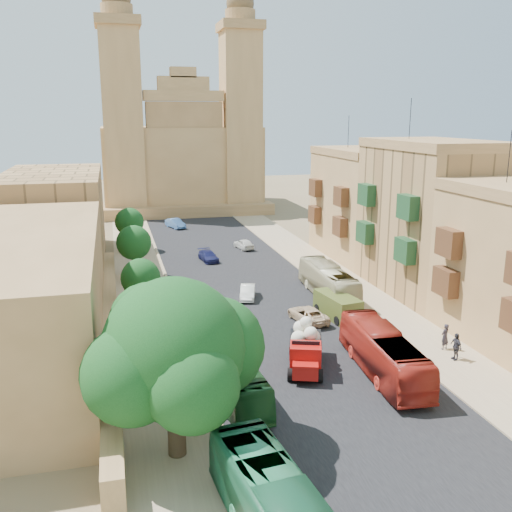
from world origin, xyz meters
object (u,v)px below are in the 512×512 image
street_tree_c (134,243)px  pedestrian_a (445,337)px  street_tree_a (152,333)px  car_blue_a (219,316)px  street_tree_b (141,278)px  car_blue_b (175,223)px  bus_red_east (383,353)px  street_tree_d (129,222)px  car_cream (308,314)px  car_white_b (244,244)px  pedestrian_c (456,346)px  bus_green_north (232,375)px  car_dkblue (208,256)px  red_truck (306,347)px  ficus_tree (176,354)px  olive_pickup (337,307)px  church (180,154)px  car_white_a (248,292)px  bus_cream_east (328,281)px

street_tree_c → pedestrian_a: street_tree_c is taller
street_tree_a → car_blue_a: 10.74m
street_tree_b → car_blue_b: size_ratio=1.18×
bus_red_east → street_tree_d: bearing=-65.5°
car_cream → car_white_b: car_white_b is taller
car_cream → pedestrian_c: (7.15, -9.27, 0.34)m
bus_green_north → car_cream: bus_green_north is taller
car_dkblue → car_white_b: size_ratio=1.08×
red_truck → bus_red_east: 4.89m
ficus_tree → olive_pickup: ficus_tree is taller
street_tree_b → car_blue_a: (5.70, -3.25, -2.56)m
red_truck → street_tree_c: bearing=111.7°
car_white_b → pedestrian_c: size_ratio=1.96×
church → street_tree_c: church is taller
car_blue_a → pedestrian_c: 17.46m
church → bus_red_east: size_ratio=3.54×
pedestrian_a → pedestrian_c: pedestrian_c is taller
car_blue_a → pedestrian_a: pedestrian_a is taller
pedestrian_c → bus_red_east: bearing=-83.2°
bus_red_east → pedestrian_c: (5.72, 0.84, -0.49)m
bus_green_north → car_white_b: (9.16, 36.48, -0.64)m
ficus_tree → bus_green_north: size_ratio=0.97×
street_tree_d → olive_pickup: (15.25, -28.00, -2.59)m
car_white_a → ficus_tree: bearing=-95.6°
car_white_b → bus_cream_east: bearing=87.7°
ficus_tree → car_cream: 20.27m
church → car_blue_b: 19.85m
pedestrian_a → car_blue_a: bearing=-53.6°
street_tree_d → bus_cream_east: (16.50, -22.68, -2.09)m
car_dkblue → street_tree_c: bearing=-156.7°
street_tree_c → bus_cream_east: 19.77m
church → street_tree_c: bearing=-103.2°
street_tree_a → street_tree_c: size_ratio=0.90×
street_tree_d → bus_green_north: (4.28, -38.85, -2.25)m
street_tree_d → car_dkblue: size_ratio=1.33×
ficus_tree → street_tree_b: bearing=91.7°
street_tree_c → bus_red_east: 30.02m
street_tree_a → car_white_a: (9.37, 14.56, -2.61)m
street_tree_d → bus_green_north: size_ratio=0.58×
bus_cream_east → car_white_b: bus_cream_east is taller
church → car_white_a: (-0.63, -52.05, -8.93)m
street_tree_d → bus_red_east: (14.04, -38.45, -2.08)m
street_tree_a → bus_red_east: (14.04, -2.45, -1.76)m
bus_cream_east → car_blue_b: (-9.64, 35.80, -0.75)m
olive_pickup → red_truck: bearing=-124.0°
ficus_tree → street_tree_a: size_ratio=1.84×
bus_red_east → pedestrian_a: size_ratio=5.50×
car_blue_a → street_tree_a: bearing=-147.5°
pedestrian_c → church: bearing=-173.5°
church → bus_cream_east: (6.50, -53.29, -8.09)m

